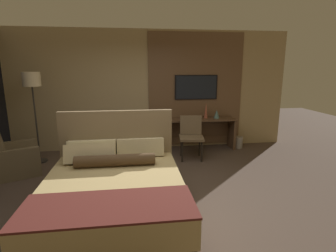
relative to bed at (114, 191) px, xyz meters
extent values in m
plane|color=#4C3D33|center=(0.45, 0.42, -0.34)|extent=(16.00, 16.00, 0.00)
cube|color=tan|center=(0.45, 3.02, 1.06)|extent=(7.20, 0.06, 2.80)
cube|color=brown|center=(1.80, 2.97, 1.06)|extent=(2.29, 0.03, 2.70)
cube|color=#33281E|center=(0.01, -0.12, -0.23)|extent=(1.71, 1.97, 0.22)
cube|color=tan|center=(0.01, -0.12, 0.05)|extent=(1.76, 2.03, 0.33)
cube|color=#56231E|center=(0.01, -0.78, 0.22)|extent=(1.78, 0.71, 0.02)
cube|color=#7F6B4C|center=(0.01, 0.93, 0.30)|extent=(1.80, 0.08, 1.27)
cube|color=beige|center=(-0.37, 0.79, 0.35)|extent=(0.74, 0.23, 0.31)
cube|color=beige|center=(0.38, 0.79, 0.35)|extent=(0.74, 0.23, 0.31)
cube|color=beige|center=(-0.37, 0.58, 0.35)|extent=(0.74, 0.25, 0.32)
cylinder|color=#4C3823|center=(0.01, 0.37, 0.30)|extent=(1.15, 0.17, 0.17)
cube|color=brown|center=(1.80, 2.70, 0.39)|extent=(1.79, 0.49, 0.03)
cube|color=brown|center=(0.94, 2.70, 0.02)|extent=(0.06, 0.44, 0.71)
cube|color=brown|center=(2.67, 2.70, 0.02)|extent=(0.06, 0.44, 0.71)
cube|color=brown|center=(1.80, 2.93, 0.09)|extent=(1.67, 0.02, 0.36)
cube|color=black|center=(1.80, 2.94, 1.14)|extent=(1.04, 0.04, 0.58)
cube|color=black|center=(1.80, 2.92, 1.14)|extent=(0.98, 0.01, 0.54)
cube|color=brown|center=(1.50, 2.02, 0.13)|extent=(0.57, 0.54, 0.05)
cube|color=brown|center=(1.53, 2.23, 0.37)|extent=(0.48, 0.16, 0.42)
cylinder|color=black|center=(1.27, 1.85, -0.11)|extent=(0.04, 0.04, 0.45)
cylinder|color=black|center=(1.68, 1.80, -0.11)|extent=(0.04, 0.04, 0.45)
cylinder|color=black|center=(1.32, 2.23, -0.11)|extent=(0.04, 0.04, 0.45)
cylinder|color=black|center=(1.73, 2.18, -0.11)|extent=(0.04, 0.04, 0.45)
cube|color=brown|center=(-1.86, 1.66, -0.13)|extent=(0.84, 0.76, 0.41)
cube|color=brown|center=(-1.73, 1.38, -0.06)|extent=(0.67, 0.37, 0.55)
cube|color=brown|center=(-1.99, 1.95, -0.06)|extent=(0.67, 0.37, 0.55)
cylinder|color=#282623|center=(-1.69, 2.27, -0.32)|extent=(0.28, 0.28, 0.03)
cylinder|color=#332D28|center=(-1.69, 2.27, 0.47)|extent=(0.03, 0.03, 1.62)
cylinder|color=beige|center=(-1.69, 2.27, 1.38)|extent=(0.34, 0.34, 0.28)
cone|color=#B2563D|center=(2.01, 2.75, 0.60)|extent=(0.09, 0.09, 0.37)
cone|color=#4C706B|center=(2.27, 2.70, 0.51)|extent=(0.14, 0.14, 0.20)
cylinder|color=gray|center=(2.82, 2.64, -0.20)|extent=(0.22, 0.22, 0.28)
camera|label=1|loc=(0.28, -3.27, 1.61)|focal=28.00mm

